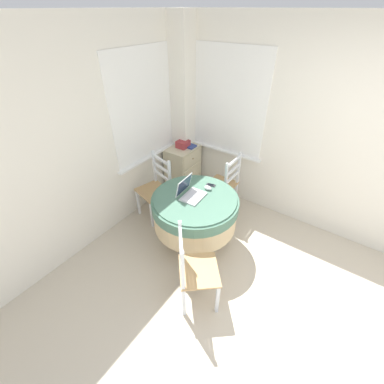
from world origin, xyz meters
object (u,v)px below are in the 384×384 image
object	(u,v)px
dining_chair_camera_near	(194,270)
corner_cabinet	(183,168)
dining_chair_near_back_window	(156,189)
book_on_cabinet	(188,145)
dining_chair_near_right_window	(223,185)
cell_phone	(211,185)
round_dining_table	(195,209)
laptop	(190,192)
storage_box	(183,144)
computer_mouse	(208,188)

from	to	relation	value
dining_chair_camera_near	corner_cabinet	distance (m)	2.09
dining_chair_near_back_window	book_on_cabinet	bearing A→B (deg)	3.96
dining_chair_near_right_window	corner_cabinet	xyz separation A→B (m)	(0.14, 0.84, -0.07)
cell_phone	corner_cabinet	distance (m)	1.16
round_dining_table	corner_cabinet	distance (m)	1.30
laptop	storage_box	world-z (taller)	laptop
dining_chair_near_back_window	dining_chair_near_right_window	size ratio (longest dim) A/B	1.00
round_dining_table	corner_cabinet	size ratio (longest dim) A/B	1.35
dining_chair_camera_near	book_on_cabinet	world-z (taller)	dining_chair_camera_near
cell_phone	storage_box	bearing A→B (deg)	55.38
dining_chair_camera_near	corner_cabinet	size ratio (longest dim) A/B	1.23
round_dining_table	book_on_cabinet	size ratio (longest dim) A/B	4.01
dining_chair_camera_near	dining_chair_near_right_window	bearing A→B (deg)	18.93
cell_phone	dining_chair_camera_near	world-z (taller)	dining_chair_camera_near
book_on_cabinet	dining_chair_camera_near	bearing A→B (deg)	-142.23
dining_chair_camera_near	book_on_cabinet	distance (m)	2.14
dining_chair_near_right_window	laptop	bearing A→B (deg)	178.53
cell_phone	dining_chair_camera_near	size ratio (longest dim) A/B	0.13
dining_chair_near_back_window	corner_cabinet	distance (m)	0.79
book_on_cabinet	cell_phone	bearing A→B (deg)	-128.73
computer_mouse	dining_chair_near_right_window	distance (m)	0.66
laptop	book_on_cabinet	world-z (taller)	laptop
computer_mouse	round_dining_table	bearing A→B (deg)	170.68
dining_chair_near_right_window	book_on_cabinet	size ratio (longest dim) A/B	3.64
laptop	cell_phone	bearing A→B (deg)	-14.75
dining_chair_near_back_window	book_on_cabinet	distance (m)	0.92
corner_cabinet	storage_box	size ratio (longest dim) A/B	4.25
round_dining_table	storage_box	distance (m)	1.31
cell_phone	book_on_cabinet	xyz separation A→B (m)	(0.69, 0.86, 0.03)
computer_mouse	corner_cabinet	distance (m)	1.23
computer_mouse	book_on_cabinet	xyz separation A→B (m)	(0.79, 0.88, 0.01)
dining_chair_near_back_window	book_on_cabinet	xyz separation A→B (m)	(0.86, 0.06, 0.33)
laptop	storage_box	size ratio (longest dim) A/B	1.72
computer_mouse	dining_chair_camera_near	size ratio (longest dim) A/B	0.10
dining_chair_camera_near	round_dining_table	bearing A→B (deg)	34.42
cell_phone	storage_box	distance (m)	1.09
dining_chair_near_back_window	storage_box	bearing A→B (deg)	6.98
cell_phone	corner_cabinet	world-z (taller)	corner_cabinet
dining_chair_near_back_window	dining_chair_camera_near	bearing A→B (deg)	-123.40
dining_chair_camera_near	storage_box	size ratio (longest dim) A/B	5.21
dining_chair_near_right_window	corner_cabinet	world-z (taller)	dining_chair_near_right_window
laptop	computer_mouse	size ratio (longest dim) A/B	3.26
laptop	book_on_cabinet	distance (m)	1.28
cell_phone	dining_chair_near_back_window	xyz separation A→B (m)	(-0.17, 0.80, -0.30)
dining_chair_camera_near	storage_box	world-z (taller)	dining_chair_camera_near
laptop	cell_phone	distance (m)	0.34
dining_chair_near_right_window	book_on_cabinet	distance (m)	0.89
round_dining_table	storage_box	world-z (taller)	storage_box
cell_phone	dining_chair_near_right_window	xyz separation A→B (m)	(0.48, 0.07, -0.30)
corner_cabinet	laptop	bearing A→B (deg)	-138.99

